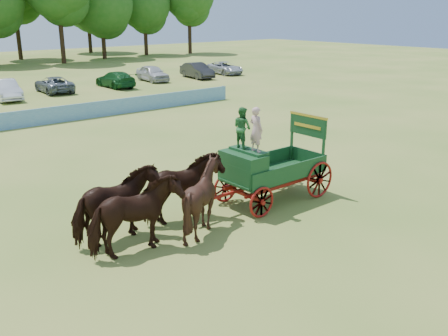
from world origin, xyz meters
TOP-DOWN VIEW (x-y plane):
  - ground at (0.00, 0.00)m, footprint 160.00×160.00m
  - horse_lead_left at (-7.02, -0.71)m, footprint 2.76×1.37m
  - horse_lead_right at (-7.02, 0.39)m, footprint 2.78×1.42m
  - horse_wheel_left at (-4.62, -0.71)m, footprint 2.38×2.20m
  - horse_wheel_right at (-4.62, 0.39)m, footprint 2.78×1.43m
  - farm_dray at (-1.64, -0.14)m, footprint 6.00×2.00m
  - sponsor_banner at (-1.00, 18.00)m, footprint 26.00×0.08m
  - parked_cars at (-0.83, 30.09)m, footprint 51.09×6.92m

SIDE VIEW (x-z plane):
  - ground at x=0.00m, z-range 0.00..0.00m
  - sponsor_banner at x=-1.00m, z-range 0.00..1.05m
  - parked_cars at x=-0.83m, z-range -0.06..1.53m
  - horse_lead_left at x=-7.02m, z-range 0.00..2.28m
  - horse_lead_right at x=-7.02m, z-range 0.00..2.28m
  - horse_wheel_right at x=-4.62m, z-range 0.00..2.28m
  - horse_wheel_left at x=-4.62m, z-range 0.00..2.29m
  - farm_dray at x=-1.64m, z-range -0.26..3.43m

